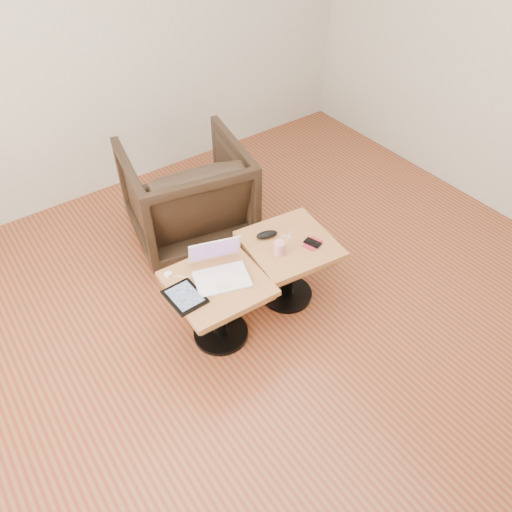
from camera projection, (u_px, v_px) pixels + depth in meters
room_shell at (300, 153)px, 2.30m from camera, size 4.52×4.52×2.71m
side_table_left at (218, 296)px, 2.98m from camera, size 0.56×0.56×0.49m
side_table_right at (289, 256)px, 3.23m from camera, size 0.60×0.60×0.49m
laptop at (219, 270)px, 2.91m from camera, size 0.39×0.38×0.21m
tablet at (185, 297)px, 2.80m from camera, size 0.19×0.24×0.02m
charging_adapter at (168, 274)px, 2.92m from camera, size 0.05×0.05×0.02m
glasses_case at (267, 235)px, 3.17m from camera, size 0.15×0.10×0.04m
striped_cup at (279, 248)px, 3.04m from camera, size 0.09×0.09×0.09m
earbuds_tangle at (288, 235)px, 3.19m from camera, size 0.08×0.05×0.02m
phone_on_sleeve at (313, 243)px, 3.13m from camera, size 0.14×0.12×0.01m
armchair at (187, 194)px, 3.70m from camera, size 0.99×1.01×0.78m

